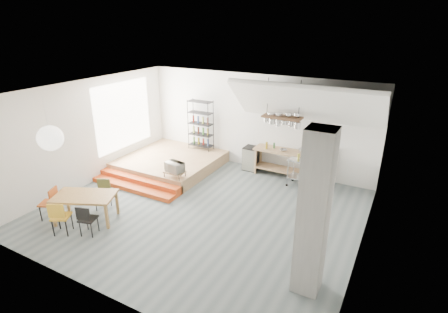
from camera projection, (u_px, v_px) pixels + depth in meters
The scene contains 26 objects.
floor at pixel (202, 211), 9.42m from camera, with size 8.00×8.00×0.00m, color #545F61.
wall_back at pixel (256, 122), 11.70m from camera, with size 8.00×0.04×3.20m, color silver.
wall_left at pixel (89, 133), 10.61m from camera, with size 0.04×7.00×3.20m, color silver.
wall_right at pixel (368, 190), 7.06m from camera, with size 0.04×7.00×3.20m, color silver.
ceiling at pixel (198, 92), 8.25m from camera, with size 8.00×7.00×0.02m, color white.
slope_ceiling at pixel (306, 104), 10.06m from camera, with size 4.40×1.80×0.15m, color white.
window_pane at pixel (124, 115), 11.76m from camera, with size 0.02×2.50×2.20m, color white.
platform at pixel (171, 162), 12.09m from camera, with size 3.00×3.00×0.40m, color #9D744E.
step_lower at pixel (132, 188), 10.55m from camera, with size 3.00×0.35×0.13m, color #C14316.
step_upper at pixel (140, 181), 10.81m from camera, with size 3.00×0.35×0.27m, color #C14316.
concrete_column at pixel (313, 215), 6.14m from camera, with size 0.50×0.50×3.20m, color gray.
kitchen_counter at pixel (282, 158), 11.28m from camera, with size 1.80×0.60×0.91m.
stove at pixel (325, 171), 10.71m from camera, with size 0.60×0.60×1.18m.
pot_rack at pixel (283, 120), 10.59m from camera, with size 1.20×0.50×1.43m.
wire_shelving at pixel (201, 124), 12.44m from camera, with size 0.88×0.38×1.80m.
microwave_shelf at pixel (175, 172), 10.46m from camera, with size 0.60×0.40×0.16m.
paper_lantern at pixel (50, 138), 8.23m from camera, with size 0.60×0.60×0.60m, color white.
dining_table at pixel (85, 198), 8.76m from camera, with size 1.71×1.38×0.71m.
chair_mustard at pixel (59, 215), 8.19m from camera, with size 0.54×0.54×0.87m.
chair_black at pixel (86, 218), 8.17m from camera, with size 0.46×0.46×0.80m.
chair_olive at pixel (103, 191), 9.43m from camera, with size 0.49×0.49×0.81m.
chair_red at pixel (51, 201), 8.86m from camera, with size 0.52×0.52×0.87m.
rolling_cart at pixel (304, 170), 10.54m from camera, with size 0.95×0.60×0.89m.
mini_fridge at pixel (251, 158), 11.89m from camera, with size 0.47×0.47×0.81m, color black.
microwave at pixel (174, 167), 10.39m from camera, with size 0.54×0.37×0.30m, color beige.
bowl at pixel (283, 150), 11.10m from camera, with size 0.22×0.22×0.06m, color silver.
Camera 1 is at (4.47, -6.95, 4.80)m, focal length 28.00 mm.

